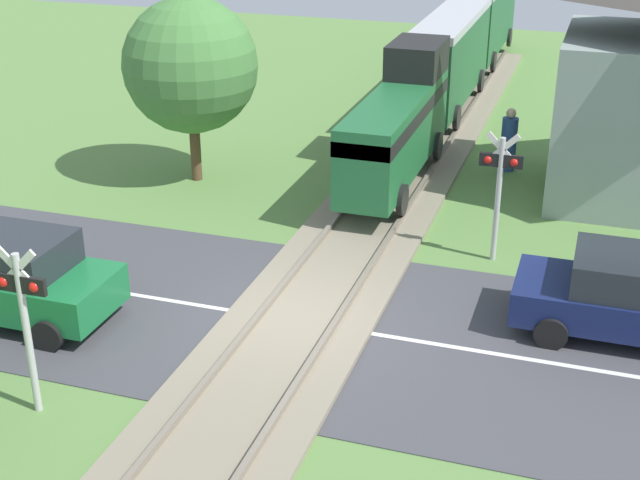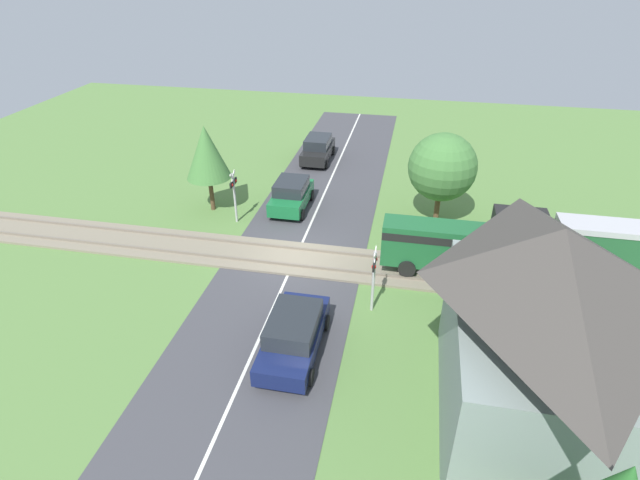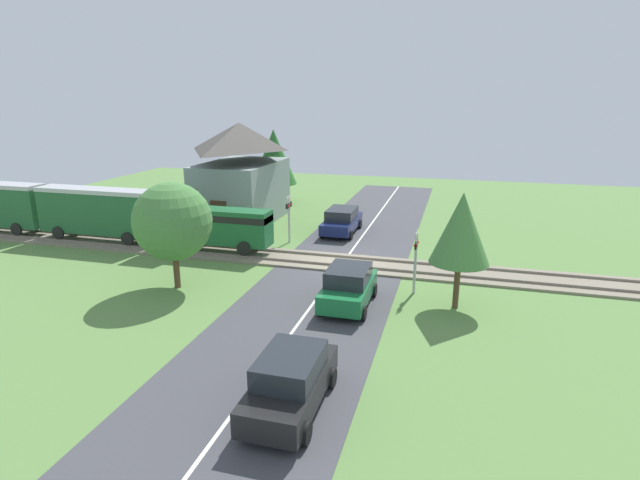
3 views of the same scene
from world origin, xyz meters
TOP-DOWN VIEW (x-y plane):
  - ground_plane at (0.00, 0.00)m, footprint 60.00×60.00m
  - road_surface at (0.00, 0.00)m, footprint 48.00×6.40m
  - track_bed at (0.00, 0.00)m, footprint 2.80×48.00m
  - train at (0.00, 15.27)m, footprint 1.58×22.17m
  - car_near_crossing at (-5.16, -1.44)m, footprint 3.81×1.94m
  - car_far_side at (5.98, 1.44)m, footprint 4.42×1.99m
  - crossing_signal_west_approach at (-3.05, -3.94)m, footprint 0.90×0.18m
  - crossing_signal_east_approach at (3.05, 3.94)m, footprint 0.90×0.18m
  - pedestrian_by_station at (2.58, 9.82)m, footprint 0.43×0.43m
  - tree_roadside_hedge at (-5.20, 6.48)m, footprint 3.46×3.46m

SIDE VIEW (x-z plane):
  - ground_plane at x=0.00m, z-range 0.00..0.00m
  - road_surface at x=0.00m, z-range 0.00..0.02m
  - track_bed at x=0.00m, z-range -0.05..0.19m
  - pedestrian_by_station at x=2.58m, z-range -0.08..1.66m
  - car_far_side at x=5.98m, z-range 0.03..1.62m
  - car_near_crossing at x=-5.16m, z-range 0.02..1.69m
  - crossing_signal_west_approach at x=-3.05m, z-range 0.42..3.28m
  - crossing_signal_east_approach at x=3.05m, z-range 0.42..3.28m
  - train at x=0.00m, z-range 0.30..3.48m
  - tree_roadside_hedge at x=-5.20m, z-range 0.67..5.48m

